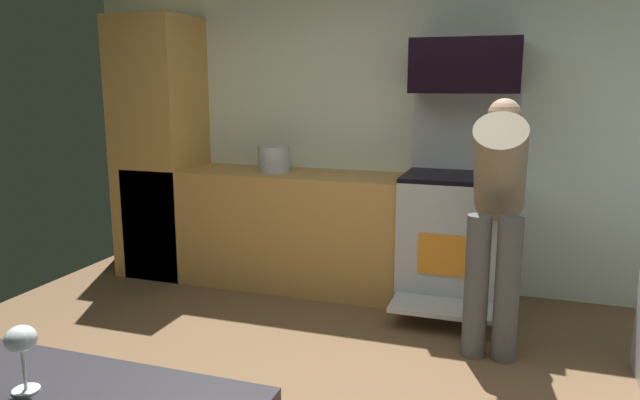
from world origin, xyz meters
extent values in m
cube|color=silver|center=(0.00, 2.34, 1.30)|extent=(5.20, 0.12, 2.60)
cube|color=#C18D47|center=(-0.90, 1.98, 0.45)|extent=(2.40, 0.60, 0.90)
cube|color=#C18D47|center=(-1.90, 1.98, 1.05)|extent=(0.60, 0.60, 2.10)
cube|color=#B7BEC2|center=(0.54, 1.96, 0.46)|extent=(0.76, 0.64, 0.92)
cube|color=black|center=(0.54, 1.96, 0.94)|extent=(0.76, 0.64, 0.03)
cube|color=#B7BEC2|center=(0.54, 2.25, 1.23)|extent=(0.76, 0.06, 0.56)
cube|color=orange|center=(0.54, 1.63, 0.45)|extent=(0.44, 0.01, 0.28)
cube|color=#B7BEC2|center=(0.54, 1.48, 0.14)|extent=(0.72, 0.33, 0.03)
cube|color=black|center=(0.54, 2.06, 1.70)|extent=(0.74, 0.38, 0.37)
cylinder|color=#525252|center=(0.74, 1.14, 0.42)|extent=(0.14, 0.14, 0.85)
cylinder|color=#525252|center=(0.91, 1.14, 0.42)|extent=(0.14, 0.14, 0.85)
cylinder|color=gray|center=(0.83, 1.34, 1.09)|extent=(0.30, 0.63, 0.67)
sphere|color=tan|center=(0.83, 1.59, 1.39)|extent=(0.20, 0.20, 0.20)
cylinder|color=silver|center=(-0.08, -1.30, 0.90)|extent=(0.06, 0.06, 0.01)
cylinder|color=silver|center=(-0.08, -1.30, 0.95)|extent=(0.01, 0.01, 0.09)
ellipsoid|color=silver|center=(-0.08, -1.30, 1.03)|extent=(0.07, 0.07, 0.06)
cylinder|color=#B6B8C8|center=(-0.88, 1.98, 1.00)|extent=(0.25, 0.25, 0.20)
camera|label=1|loc=(0.94, -2.25, 1.58)|focal=33.40mm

